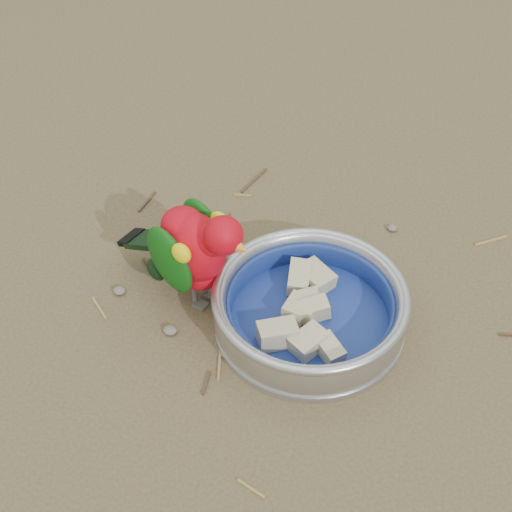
# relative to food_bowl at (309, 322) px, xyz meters

# --- Properties ---
(ground) EXTENTS (60.00, 60.00, 0.00)m
(ground) POSITION_rel_food_bowl_xyz_m (0.04, -0.07, -0.01)
(ground) COLOR brown
(food_bowl) EXTENTS (0.24, 0.24, 0.02)m
(food_bowl) POSITION_rel_food_bowl_xyz_m (0.00, 0.00, 0.00)
(food_bowl) COLOR #B2B2BA
(food_bowl) RESTS_ON ground
(bowl_wall) EXTENTS (0.24, 0.24, 0.04)m
(bowl_wall) POSITION_rel_food_bowl_xyz_m (0.00, 0.00, 0.03)
(bowl_wall) COLOR #B2B2BA
(bowl_wall) RESTS_ON food_bowl
(fruit_wedges) EXTENTS (0.14, 0.14, 0.03)m
(fruit_wedges) POSITION_rel_food_bowl_xyz_m (0.00, 0.00, 0.02)
(fruit_wedges) COLOR #C2B28C
(fruit_wedges) RESTS_ON food_bowl
(lory_parrot) EXTENTS (0.21, 0.16, 0.15)m
(lory_parrot) POSITION_rel_food_bowl_xyz_m (-0.15, 0.02, 0.07)
(lory_parrot) COLOR #B80614
(lory_parrot) RESTS_ON ground
(ground_debris) EXTENTS (0.90, 0.80, 0.01)m
(ground_debris) POSITION_rel_food_bowl_xyz_m (0.07, 0.00, -0.01)
(ground_debris) COLOR olive
(ground_debris) RESTS_ON ground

